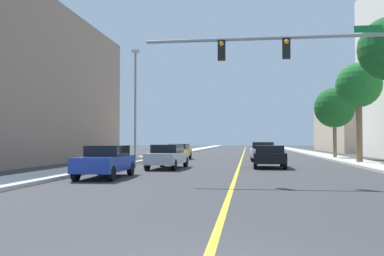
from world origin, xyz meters
TOP-DOWN VIEW (x-y plane):
  - ground at (0.00, 42.00)m, footprint 192.00×192.00m
  - sidewalk_left at (-8.53, 42.00)m, footprint 2.52×168.00m
  - sidewalk_right at (8.53, 42.00)m, footprint 2.52×168.00m
  - lane_marking_center at (0.00, 42.00)m, footprint 0.16×144.00m
  - building_left_near at (-17.67, 24.37)m, footprint 10.06×24.67m
  - building_right_far at (18.26, 61.45)m, footprint 11.25×24.10m
  - traffic_signal_mast at (4.00, 12.59)m, footprint 11.52×0.36m
  - street_lamp at (-7.77, 25.23)m, footprint 0.56×0.28m
  - palm_mid at (8.44, 26.04)m, footprint 3.20×3.20m
  - palm_far at (8.42, 34.30)m, footprint 3.66×3.66m
  - car_silver at (-4.16, 19.42)m, footprint 1.88×4.63m
  - car_white at (1.75, 29.28)m, footprint 1.97×3.90m
  - car_blue at (-5.72, 13.09)m, footprint 1.80×4.16m
  - car_yellow at (-5.51, 31.30)m, footprint 1.88×4.08m
  - car_black at (1.85, 20.89)m, footprint 1.96×3.98m

SIDE VIEW (x-z plane):
  - ground at x=0.00m, z-range 0.00..0.00m
  - lane_marking_center at x=0.00m, z-range 0.00..0.01m
  - sidewalk_left at x=-8.53m, z-range 0.00..0.15m
  - sidewalk_right at x=8.53m, z-range 0.00..0.15m
  - car_black at x=1.85m, z-range 0.04..1.41m
  - car_yellow at x=-5.51m, z-range 0.04..1.41m
  - car_silver at x=-4.16m, z-range 0.04..1.45m
  - car_blue at x=-5.72m, z-range 0.03..1.47m
  - car_white at x=1.75m, z-range 0.01..1.55m
  - building_right_far at x=18.26m, z-range 0.00..7.65m
  - palm_far at x=8.42m, z-range 1.47..7.83m
  - street_lamp at x=-7.77m, z-range 0.58..8.90m
  - traffic_signal_mast at x=4.00m, z-range 1.68..7.83m
  - palm_mid at x=8.44m, z-range 2.00..9.09m
  - building_left_near at x=-17.67m, z-range 0.00..11.52m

